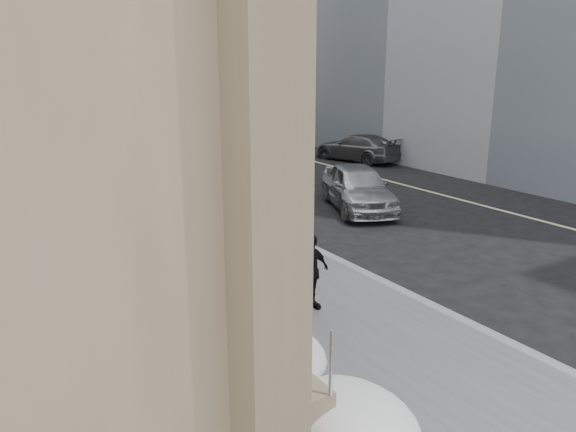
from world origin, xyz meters
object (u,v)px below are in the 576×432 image
object	(u,v)px
mounted_horse_right	(230,213)
car_silver	(358,187)
car_grey	(357,148)
pedestrian	(310,272)
mounted_horse_left	(251,269)

from	to	relation	value
mounted_horse_right	car_silver	distance (m)	6.30
mounted_horse_right	car_silver	world-z (taller)	mounted_horse_right
car_silver	car_grey	bearing A→B (deg)	73.98
pedestrian	car_grey	world-z (taller)	pedestrian
pedestrian	car_grey	distance (m)	18.15
pedestrian	car_grey	xyz separation A→B (m)	(12.10, 13.52, -0.23)
mounted_horse_right	pedestrian	distance (m)	3.89
pedestrian	car_silver	world-z (taller)	pedestrian
pedestrian	car_silver	bearing A→B (deg)	39.56
pedestrian	car_silver	size ratio (longest dim) A/B	0.35
mounted_horse_left	mounted_horse_right	xyz separation A→B (m)	(1.54, 4.01, -0.10)
car_silver	car_grey	world-z (taller)	car_silver
mounted_horse_left	car_silver	world-z (taller)	mounted_horse_left
mounted_horse_left	car_grey	bearing A→B (deg)	-121.52
mounted_horse_left	car_grey	distance (m)	19.21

